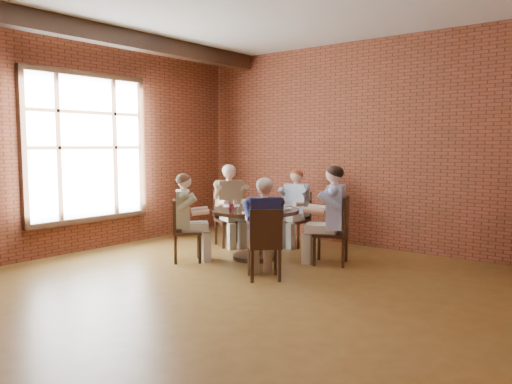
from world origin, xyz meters
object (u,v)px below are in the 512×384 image
Objects in this scene: diner_d at (187,218)px; chair_e at (265,241)px; chair_c at (228,215)px; diner_e at (264,229)px; chair_d at (182,228)px; diner_b at (295,208)px; dining_table at (255,224)px; chair_a at (338,228)px; diner_c at (230,206)px; diner_a at (331,215)px; chair_b at (297,216)px; smartphone at (262,213)px.

diner_d reaches higher than chair_e.
chair_c is 1.04× the size of chair_e.
diner_e reaches higher than chair_e.
chair_c is 1.37m from chair_d.
chair_d is (-0.67, -1.94, -0.15)m from diner_b.
dining_table is at bearing -90.00° from diner_b.
diner_c is at bearing -113.12° from chair_a.
diner_c is 1.50× the size of chair_d.
diner_a is 1.31m from chair_e.
diner_e is at bearing -140.15° from diner_d.
diner_a is 2.06m from chair_c.
dining_table is 1.15m from diner_b.
diner_a reaches higher than chair_c.
diner_b is at bearing -90.00° from chair_b.
chair_c reaches higher than dining_table.
diner_a is 1.54× the size of chair_b.
chair_b is (-0.06, 1.22, -0.03)m from dining_table.
diner_a is (-0.09, -0.04, 0.18)m from chair_a.
chair_c is at bearing -114.22° from chair_a.
diner_d is at bearing -140.10° from diner_c.
chair_b is 0.71× the size of diner_b.
chair_c is at bearing -33.20° from diner_d.
chair_c is (-2.14, 0.08, -0.01)m from chair_a.
smartphone is at bearing -94.07° from diner_e.
diner_b is (-1.19, 0.68, 0.12)m from chair_a.
chair_a reaches higher than dining_table.
smartphone is (1.33, -0.83, 0.07)m from diner_c.
diner_a is 1.25m from diner_e.
diner_d is at bearing -77.93° from diner_a.
smartphone reaches higher than dining_table.
chair_c is (-0.95, -0.60, -0.13)m from diner_b.
diner_e is (1.46, -0.06, 0.00)m from diner_d.
diner_c is at bearing -146.36° from diner_b.
chair_c is at bearing -35.94° from chair_d.
diner_a is 1.09× the size of diner_b.
chair_a is at bearing -104.19° from diner_d.
diner_a is 1.54× the size of chair_d.
chair_c is (-0.95, -0.68, 0.02)m from chair_b.
diner_e is at bearing -72.28° from smartphone.
chair_a is 0.76× the size of diner_e.
diner_d is at bearing -47.04° from diner_e.
chair_a is 0.20m from diner_a.
chair_b is 0.67× the size of diner_c.
diner_c reaches higher than chair_c.
diner_d is 9.03× the size of smartphone.
chair_c is 0.19m from diner_c.
diner_d is at bearing -132.05° from dining_table.
diner_e is (-0.25, -1.23, -0.06)m from diner_a.
chair_d is 1.00× the size of chair_e.
chair_e is (-0.28, -1.32, -0.03)m from chair_a.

